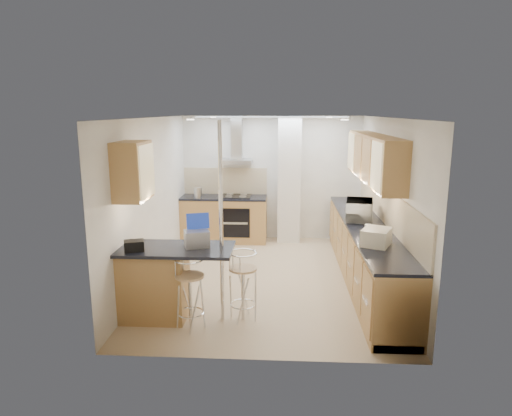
# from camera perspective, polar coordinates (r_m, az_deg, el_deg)

# --- Properties ---
(ground) EXTENTS (4.80, 4.80, 0.00)m
(ground) POSITION_cam_1_polar(r_m,az_deg,el_deg) (7.30, 1.48, -8.82)
(ground) COLOR #CFB58A
(ground) RESTS_ON ground
(room_shell) EXTENTS (3.64, 4.84, 2.51)m
(room_shell) POSITION_cam_1_polar(r_m,az_deg,el_deg) (7.26, 4.20, 3.65)
(room_shell) COLOR white
(room_shell) RESTS_ON ground
(right_counter) EXTENTS (0.63, 4.40, 0.92)m
(right_counter) POSITION_cam_1_polar(r_m,az_deg,el_deg) (7.26, 13.47, -5.43)
(right_counter) COLOR #BE844C
(right_counter) RESTS_ON ground
(back_counter) EXTENTS (1.70, 0.63, 0.92)m
(back_counter) POSITION_cam_1_polar(r_m,az_deg,el_deg) (9.24, -4.00, -1.34)
(back_counter) COLOR #BE844C
(back_counter) RESTS_ON ground
(peninsula) EXTENTS (1.47, 0.72, 0.94)m
(peninsula) POSITION_cam_1_polar(r_m,az_deg,el_deg) (5.92, -10.05, -9.19)
(peninsula) COLOR #BE844C
(peninsula) RESTS_ON ground
(microwave) EXTENTS (0.49, 0.64, 0.32)m
(microwave) POSITION_cam_1_polar(r_m,az_deg,el_deg) (7.27, 12.77, -0.29)
(microwave) COLOR white
(microwave) RESTS_ON right_counter
(laptop) EXTENTS (0.35, 0.31, 0.21)m
(laptop) POSITION_cam_1_polar(r_m,az_deg,el_deg) (5.73, -7.40, -3.83)
(laptop) COLOR gray
(laptop) RESTS_ON peninsula
(bag) EXTENTS (0.28, 0.24, 0.13)m
(bag) POSITION_cam_1_polar(r_m,az_deg,el_deg) (5.73, -15.00, -4.57)
(bag) COLOR black
(bag) RESTS_ON peninsula
(bar_stool_near) EXTENTS (0.45, 0.45, 0.90)m
(bar_stool_near) POSITION_cam_1_polar(r_m,az_deg,el_deg) (5.64, -8.23, -10.55)
(bar_stool_near) COLOR tan
(bar_stool_near) RESTS_ON ground
(bar_stool_end) EXTENTS (0.52, 0.52, 0.90)m
(bar_stool_end) POSITION_cam_1_polar(r_m,az_deg,el_deg) (5.81, -1.63, -9.70)
(bar_stool_end) COLOR tan
(bar_stool_end) RESTS_ON ground
(jar_a) EXTENTS (0.16, 0.16, 0.18)m
(jar_a) POSITION_cam_1_polar(r_m,az_deg,el_deg) (7.78, 12.41, -0.02)
(jar_a) COLOR beige
(jar_a) RESTS_ON right_counter
(jar_b) EXTENTS (0.12, 0.12, 0.16)m
(jar_b) POSITION_cam_1_polar(r_m,az_deg,el_deg) (8.27, 13.01, 0.59)
(jar_b) COLOR beige
(jar_b) RESTS_ON right_counter
(jar_c) EXTENTS (0.17, 0.17, 0.19)m
(jar_c) POSITION_cam_1_polar(r_m,az_deg,el_deg) (6.08, 14.88, -3.48)
(jar_c) COLOR #C1B79A
(jar_c) RESTS_ON right_counter
(jar_d) EXTENTS (0.12, 0.12, 0.13)m
(jar_d) POSITION_cam_1_polar(r_m,az_deg,el_deg) (6.56, 13.85, -2.57)
(jar_d) COLOR white
(jar_d) RESTS_ON right_counter
(bread_bin) EXTENTS (0.46, 0.50, 0.21)m
(bread_bin) POSITION_cam_1_polar(r_m,az_deg,el_deg) (6.02, 14.81, -3.52)
(bread_bin) COLOR beige
(bread_bin) RESTS_ON right_counter
(kettle) EXTENTS (0.16, 0.16, 0.21)m
(kettle) POSITION_cam_1_polar(r_m,az_deg,el_deg) (9.02, -7.26, 1.90)
(kettle) COLOR #B0B3B5
(kettle) RESTS_ON back_counter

